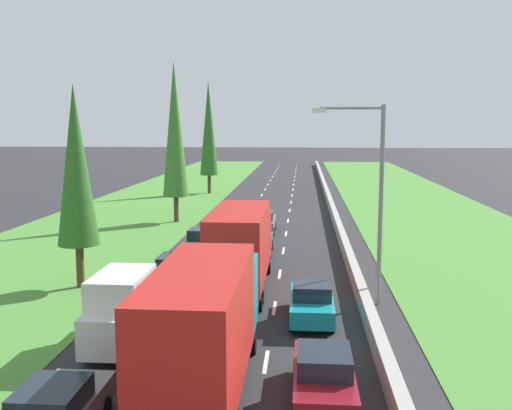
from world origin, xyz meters
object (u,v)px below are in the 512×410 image
grey_sedan_centre_lane (263,222)px  silver_sedan_left_lane (176,271)px  white_van_left_lane (124,309)px  poplar_tree_fourth (209,129)px  poplar_tree_second (76,166)px  green_hatchback_left_lane (202,242)px  maroon_sedan_right_lane (324,376)px  poplar_tree_third (175,130)px  street_light_mast (373,190)px  red_box_truck_centre_lane (205,328)px  teal_sedan_right_lane (312,301)px  red_box_truck_centre_lane_third (241,248)px  green_sedan_centre_lane (257,241)px

grey_sedan_centre_lane → silver_sedan_left_lane: bearing=-102.5°
white_van_left_lane → poplar_tree_fourth: poplar_tree_fourth is taller
poplar_tree_second → green_hatchback_left_lane: bearing=58.2°
maroon_sedan_right_lane → poplar_tree_third: 34.03m
street_light_mast → red_box_truck_centre_lane: bearing=-121.4°
green_hatchback_left_lane → street_light_mast: street_light_mast is taller
white_van_left_lane → teal_sedan_right_lane: size_ratio=1.09×
grey_sedan_centre_lane → poplar_tree_third: poplar_tree_third is taller
street_light_mast → poplar_tree_fourth: bearing=108.5°
poplar_tree_third → street_light_mast: 25.65m
green_hatchback_left_lane → poplar_tree_fourth: poplar_tree_fourth is taller
red_box_truck_centre_lane_third → green_sedan_centre_lane: bearing=89.1°
grey_sedan_centre_lane → street_light_mast: size_ratio=0.50×
green_sedan_centre_lane → grey_sedan_centre_lane: size_ratio=1.00×
red_box_truck_centre_lane_third → poplar_tree_third: bearing=110.8°
white_van_left_lane → silver_sedan_left_lane: 8.06m
teal_sedan_right_lane → green_sedan_centre_lane: bearing=104.6°
white_van_left_lane → street_light_mast: street_light_mast is taller
maroon_sedan_right_lane → grey_sedan_centre_lane: (-3.63, 27.20, 0.00)m
maroon_sedan_right_lane → green_sedan_centre_lane: 20.10m
poplar_tree_fourth → maroon_sedan_right_lane: bearing=-77.3°
maroon_sedan_right_lane → green_sedan_centre_lane: size_ratio=1.00×
green_hatchback_left_lane → red_box_truck_centre_lane_third: bearing=-67.0°
white_van_left_lane → green_sedan_centre_lane: white_van_left_lane is taller
grey_sedan_centre_lane → street_light_mast: street_light_mast is taller
maroon_sedan_right_lane → street_light_mast: (2.47, 9.82, 4.42)m
red_box_truck_centre_lane → maroon_sedan_right_lane: red_box_truck_centre_lane is taller
red_box_truck_centre_lane_third → grey_sedan_centre_lane: size_ratio=2.09×
teal_sedan_right_lane → poplar_tree_fourth: (-11.47, 44.77, 6.83)m
white_van_left_lane → poplar_tree_third: 28.47m
grey_sedan_centre_lane → green_hatchback_left_lane: bearing=-112.3°
maroon_sedan_right_lane → red_box_truck_centre_lane_third: bearing=107.6°
red_box_truck_centre_lane → green_hatchback_left_lane: 19.50m
street_light_mast → grey_sedan_centre_lane: bearing=109.3°
grey_sedan_centre_lane → green_hatchback_left_lane: size_ratio=1.15×
white_van_left_lane → street_light_mast: 11.94m
green_sedan_centre_lane → poplar_tree_third: 15.53m
red_box_truck_centre_lane → poplar_tree_fourth: bearing=99.0°
red_box_truck_centre_lane_third → silver_sedan_left_lane: 3.71m
white_van_left_lane → green_hatchback_left_lane: size_ratio=1.26×
poplar_tree_fourth → white_van_left_lane: bearing=-84.6°
grey_sedan_centre_lane → poplar_tree_second: 18.53m
red_box_truck_centre_lane_third → poplar_tree_second: size_ratio=0.93×
green_hatchback_left_lane → street_light_mast: size_ratio=0.43×
green_sedan_centre_lane → green_hatchback_left_lane: 3.49m
green_hatchback_left_lane → poplar_tree_second: bearing=-121.8°
white_van_left_lane → green_sedan_centre_lane: bearing=76.9°
poplar_tree_second → street_light_mast: size_ratio=1.12×
white_van_left_lane → street_light_mast: (9.65, 5.91, 3.83)m
teal_sedan_right_lane → poplar_tree_second: (-11.50, 4.07, 5.30)m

